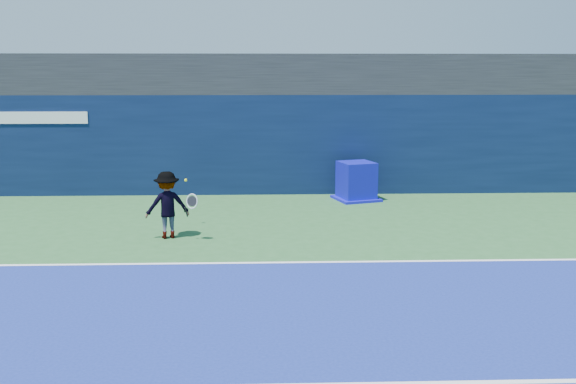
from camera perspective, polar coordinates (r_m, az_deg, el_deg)
name	(u,v)px	position (r m, az deg, el deg)	size (l,w,h in m)	color
ground	(234,323)	(9.87, -4.82, -11.50)	(80.00, 80.00, 0.00)	#295B2D
baseline	(241,263)	(12.69, -4.16, -6.30)	(24.00, 0.10, 0.01)	white
stadium_band	(250,74)	(20.63, -3.40, 10.43)	(36.00, 3.00, 1.20)	black
back_wall_assembly	(250,144)	(19.75, -3.42, 4.31)	(36.00, 1.03, 3.00)	#091635
equipment_cart	(356,183)	(18.74, 6.09, 0.84)	(1.45, 1.45, 1.11)	#0B0B9D
tennis_player	(167,205)	(14.62, -10.68, -1.14)	(1.28, 0.81, 1.51)	white
tennis_ball	(186,180)	(15.60, -9.08, 1.05)	(0.07, 0.07, 0.07)	yellow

